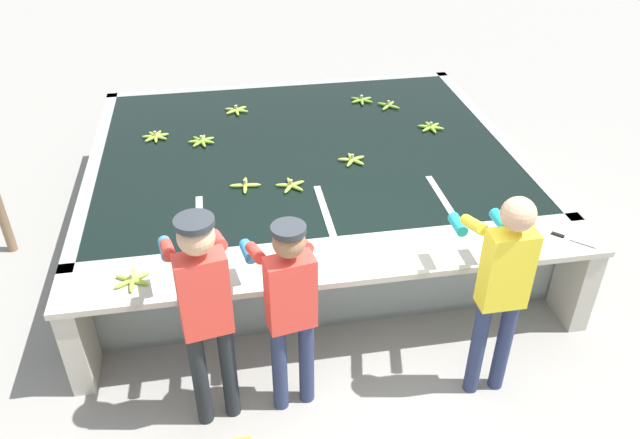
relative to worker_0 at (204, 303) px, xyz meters
The scene contains 17 objects.
ground_plane 1.48m from the worker_0, 16.65° to the left, with size 80.00×80.00×0.00m, color gray.
wash_tank 2.74m from the worker_0, 67.79° to the left, with size 4.19×3.46×0.84m.
work_ledge 1.22m from the worker_0, 27.56° to the left, with size 4.19×0.45×0.84m.
worker_0 is the anchor object (origin of this frame).
worker_1 0.56m from the worker_0, ahead, with size 0.48×0.74×1.57m.
worker_2 1.99m from the worker_0, ahead, with size 0.40×0.71×1.68m.
banana_bunch_floating_0 2.96m from the worker_0, 99.06° to the left, with size 0.28×0.28×0.08m.
banana_bunch_floating_1 1.88m from the worker_0, 65.36° to the left, with size 0.28×0.27×0.08m.
banana_bunch_floating_2 3.94m from the worker_0, 62.15° to the left, with size 0.27×0.28×0.08m.
banana_bunch_floating_3 2.74m from the worker_0, 89.95° to the left, with size 0.27×0.28×0.08m.
banana_bunch_floating_4 1.82m from the worker_0, 78.06° to the left, with size 0.28×0.28×0.08m.
banana_bunch_floating_5 2.52m from the worker_0, 55.56° to the left, with size 0.28×0.27×0.08m.
banana_bunch_floating_6 3.89m from the worker_0, 57.26° to the left, with size 0.23×0.23×0.08m.
banana_bunch_floating_7 3.47m from the worker_0, 83.43° to the left, with size 0.27×0.28×0.08m.
banana_bunch_floating_8 3.57m from the worker_0, 47.81° to the left, with size 0.27×0.28×0.08m.
banana_bunch_ledge_0 0.79m from the worker_0, 132.78° to the left, with size 0.26×0.28×0.08m.
knife_0 2.88m from the worker_0, 10.64° to the left, with size 0.27×0.26×0.02m.
Camera 1 is at (-0.80, -3.39, 3.70)m, focal length 35.00 mm.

